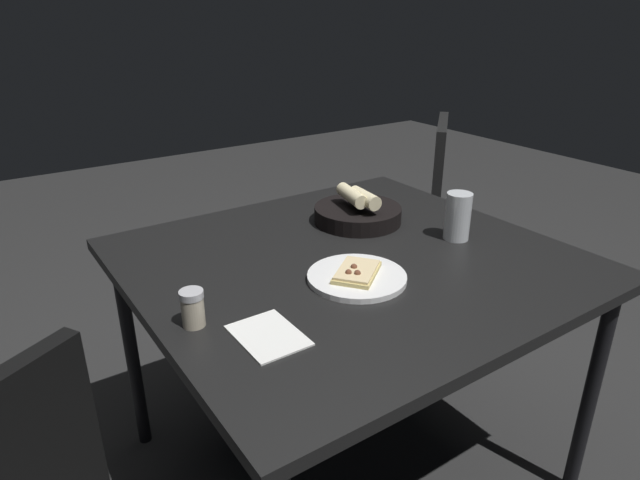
{
  "coord_description": "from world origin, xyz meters",
  "views": [
    {
      "loc": [
        1.04,
        -0.81,
        1.33
      ],
      "look_at": [
        -0.02,
        -0.09,
        0.78
      ],
      "focal_mm": 30.78,
      "sensor_mm": 36.0,
      "label": 1
    }
  ],
  "objects_px": {
    "beer_glass": "(457,219)",
    "chair_near": "(407,213)",
    "bread_basket": "(358,213)",
    "pepper_shaker": "(193,310)",
    "dining_table": "(350,276)",
    "pizza_plate": "(357,276)"
  },
  "relations": [
    {
      "from": "beer_glass",
      "to": "chair_near",
      "type": "bearing_deg",
      "value": 146.79
    },
    {
      "from": "bread_basket",
      "to": "beer_glass",
      "type": "relative_size",
      "value": 1.96
    },
    {
      "from": "beer_glass",
      "to": "pepper_shaker",
      "type": "relative_size",
      "value": 1.68
    },
    {
      "from": "bread_basket",
      "to": "beer_glass",
      "type": "distance_m",
      "value": 0.3
    },
    {
      "from": "dining_table",
      "to": "beer_glass",
      "type": "relative_size",
      "value": 8.16
    },
    {
      "from": "pepper_shaker",
      "to": "chair_near",
      "type": "bearing_deg",
      "value": 118.02
    },
    {
      "from": "dining_table",
      "to": "pepper_shaker",
      "type": "xyz_separation_m",
      "value": [
        0.08,
        -0.47,
        0.09
      ]
    },
    {
      "from": "bread_basket",
      "to": "chair_near",
      "type": "height_order",
      "value": "chair_near"
    },
    {
      "from": "pizza_plate",
      "to": "chair_near",
      "type": "relative_size",
      "value": 0.27
    },
    {
      "from": "beer_glass",
      "to": "bread_basket",
      "type": "bearing_deg",
      "value": -149.23
    },
    {
      "from": "pizza_plate",
      "to": "pepper_shaker",
      "type": "distance_m",
      "value": 0.41
    },
    {
      "from": "dining_table",
      "to": "bread_basket",
      "type": "distance_m",
      "value": 0.27
    },
    {
      "from": "bread_basket",
      "to": "pepper_shaker",
      "type": "height_order",
      "value": "bread_basket"
    },
    {
      "from": "dining_table",
      "to": "chair_near",
      "type": "relative_size",
      "value": 1.21
    },
    {
      "from": "pepper_shaker",
      "to": "dining_table",
      "type": "bearing_deg",
      "value": 100.16
    },
    {
      "from": "pizza_plate",
      "to": "dining_table",
      "type": "bearing_deg",
      "value": 149.02
    },
    {
      "from": "beer_glass",
      "to": "dining_table",
      "type": "bearing_deg",
      "value": -102.3
    },
    {
      "from": "dining_table",
      "to": "chair_near",
      "type": "xyz_separation_m",
      "value": [
        -0.56,
        0.73,
        -0.14
      ]
    },
    {
      "from": "dining_table",
      "to": "bread_basket",
      "type": "bearing_deg",
      "value": 137.94
    },
    {
      "from": "bread_basket",
      "to": "pepper_shaker",
      "type": "xyz_separation_m",
      "value": [
        0.27,
        -0.64,
        0.0
      ]
    },
    {
      "from": "pizza_plate",
      "to": "chair_near",
      "type": "xyz_separation_m",
      "value": [
        -0.67,
        0.8,
        -0.21
      ]
    },
    {
      "from": "pizza_plate",
      "to": "pepper_shaker",
      "type": "relative_size",
      "value": 3.0
    }
  ]
}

